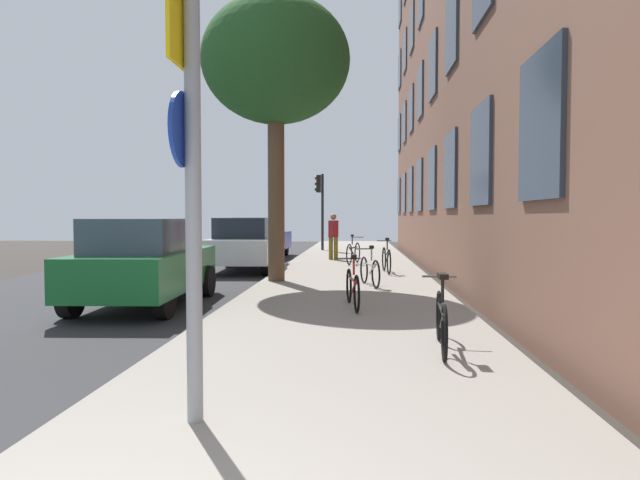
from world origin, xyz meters
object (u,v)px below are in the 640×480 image
Objects in this scene: bicycle_0 at (441,320)px; car_1 at (246,244)px; bicycle_4 at (353,252)px; pedestrian_0 at (333,233)px; traffic_light at (320,198)px; sign_post at (190,160)px; car_0 at (145,261)px; bicycle_2 at (370,270)px; tree_near at (276,62)px; bicycle_3 at (386,259)px; bicycle_1 at (353,287)px; car_2 at (260,237)px.

bicycle_0 is 0.41× the size of car_1.
bicycle_4 is 1.02× the size of pedestrian_0.
pedestrian_0 is (0.85, -5.76, -1.47)m from traffic_light.
sign_post reaches higher than car_0.
car_0 is 1.01× the size of car_1.
bicycle_4 is at bearing 65.89° from car_0.
sign_post is 21.84m from traffic_light.
tree_near is at bearing 158.65° from bicycle_2.
car_1 is (-4.18, 1.30, 0.34)m from bicycle_3.
car_0 is (-2.66, 5.97, -1.24)m from sign_post.
bicycle_1 is (1.63, -16.43, -2.06)m from traffic_light.
tree_near is 1.57× the size of car_2.
tree_near is 4.01× the size of bicycle_4.
sign_post is 3.65m from bicycle_0.
sign_post reaches higher than bicycle_3.
car_1 reaches higher than bicycle_0.
traffic_light is 16.64m from bicycle_1.
bicycle_1 is at bearing -65.68° from car_1.
tree_near is 5.95m from bicycle_3.
bicycle_1 is 8.02m from car_1.
traffic_light reaches higher than sign_post.
sign_post is at bearing -81.69° from car_2.
tree_near is at bearing 59.35° from car_0.
pedestrian_0 is (-1.14, 7.67, 0.59)m from bicycle_2.
bicycle_0 is at bearing -72.89° from car_2.
tree_near reaches higher than bicycle_2.
car_2 is (-2.67, 18.28, -1.24)m from sign_post.
traffic_light is 16.11m from car_0.
sign_post is 0.97× the size of traffic_light.
bicycle_0 is at bearing -82.37° from pedestrian_0.
tree_near is (-0.23, -12.56, 2.80)m from traffic_light.
traffic_light is 0.86× the size of car_1.
traffic_light is 9.44m from car_1.
bicycle_0 is 0.39× the size of car_2.
sign_post is 16.11m from pedestrian_0.
car_2 is at bearing 134.34° from bicycle_4.
pedestrian_0 is 0.38× the size of car_2.
bicycle_4 is 3.68m from car_1.
bicycle_2 is 0.95× the size of bicycle_4.
car_0 is (-4.87, 3.57, 0.37)m from bicycle_0.
pedestrian_0 is (0.39, 16.07, -1.02)m from sign_post.
bicycle_1 is at bearing -98.35° from bicycle_3.
car_1 reaches higher than bicycle_3.
car_2 is (-4.20, 9.88, 0.37)m from bicycle_2.
traffic_light reaches higher than pedestrian_0.
bicycle_3 reaches higher than bicycle_2.
tree_near reaches higher than bicycle_1.
bicycle_2 is 4.85m from car_0.
traffic_light is 2.08× the size of bicycle_4.
bicycle_3 reaches higher than bicycle_1.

